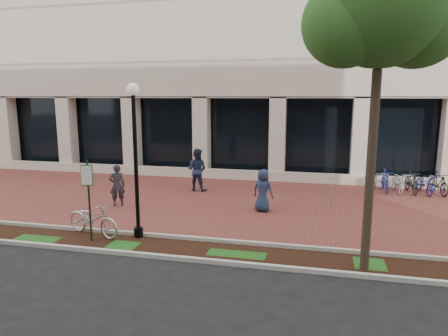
% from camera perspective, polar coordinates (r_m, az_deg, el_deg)
% --- Properties ---
extents(ground, '(120.00, 120.00, 0.00)m').
position_cam_1_polar(ground, '(16.43, -1.13, -4.80)').
color(ground, black).
rests_on(ground, ground).
extents(brick_plaza, '(40.00, 9.00, 0.01)m').
position_cam_1_polar(brick_plaza, '(16.43, -1.13, -4.78)').
color(brick_plaza, brown).
rests_on(brick_plaza, ground).
extents(planting_strip, '(40.00, 1.50, 0.01)m').
position_cam_1_polar(planting_strip, '(11.66, -7.51, -11.30)').
color(planting_strip, black).
rests_on(planting_strip, ground).
extents(curb_plaza_side, '(40.00, 0.12, 0.12)m').
position_cam_1_polar(curb_plaza_side, '(12.30, -6.29, -9.83)').
color(curb_plaza_side, beige).
rests_on(curb_plaza_side, ground).
extents(curb_street_side, '(40.00, 0.12, 0.12)m').
position_cam_1_polar(curb_street_side, '(10.99, -8.90, -12.40)').
color(curb_street_side, beige).
rests_on(curb_street_side, ground).
extents(near_office_building, '(40.00, 12.12, 16.00)m').
position_cam_1_polar(near_office_building, '(26.78, 4.67, 22.72)').
color(near_office_building, beige).
rests_on(near_office_building, ground).
extents(parking_sign, '(0.34, 0.07, 2.45)m').
position_cam_1_polar(parking_sign, '(12.30, -18.81, -3.05)').
color(parking_sign, '#143819').
rests_on(parking_sign, ground).
extents(lamppost, '(0.36, 0.36, 4.64)m').
position_cam_1_polar(lamppost, '(12.08, -12.55, 2.12)').
color(lamppost, black).
rests_on(lamppost, ground).
extents(street_tree, '(3.64, 3.03, 7.91)m').
position_cam_1_polar(street_tree, '(10.20, 21.82, 20.38)').
color(street_tree, '#443326').
rests_on(street_tree, ground).
extents(locked_bicycle, '(2.19, 1.31, 1.08)m').
position_cam_1_polar(locked_bicycle, '(13.03, -18.19, -6.90)').
color(locked_bicycle, silver).
rests_on(locked_bicycle, ground).
extents(pedestrian_left, '(0.72, 0.65, 1.65)m').
position_cam_1_polar(pedestrian_left, '(16.16, -15.02, -2.40)').
color(pedestrian_left, '#26262A').
rests_on(pedestrian_left, ground).
extents(pedestrian_mid, '(1.00, 0.81, 1.93)m').
position_cam_1_polar(pedestrian_mid, '(18.13, -3.89, -0.25)').
color(pedestrian_mid, '#1B2543').
rests_on(pedestrian_mid, ground).
extents(pedestrian_right, '(0.91, 0.73, 1.61)m').
position_cam_1_polar(pedestrian_right, '(14.94, 5.57, -3.21)').
color(pedestrian_right, '#1E2F4C').
rests_on(pedestrian_right, ground).
extents(bollard, '(0.12, 0.12, 0.96)m').
position_cam_1_polar(bollard, '(16.29, 15.08, -3.51)').
color(bollard, silver).
rests_on(bollard, ground).
extents(bike_rack_cluster, '(3.50, 1.79, 1.00)m').
position_cam_1_polar(bike_rack_cluster, '(19.53, 24.34, -1.87)').
color(bike_rack_cluster, black).
rests_on(bike_rack_cluster, ground).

